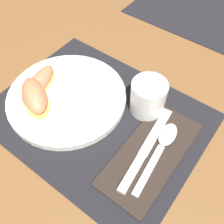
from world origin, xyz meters
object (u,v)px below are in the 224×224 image
at_px(fork, 74,96).
at_px(spoon, 163,143).
at_px(juice_glass, 148,99).
at_px(knife, 146,149).
at_px(plate, 67,97).
at_px(citrus_wedge_2, 35,96).
at_px(citrus_wedge_0, 38,84).
at_px(citrus_wedge_1, 34,91).

bearing_deg(fork, spoon, 5.09).
distance_m(juice_glass, knife, 0.11).
relative_size(knife, fork, 1.26).
bearing_deg(plate, spoon, 6.48).
relative_size(juice_glass, citrus_wedge_2, 0.66).
relative_size(plate, fork, 1.58).
xyz_separation_m(knife, spoon, (0.02, 0.03, 0.00)).
relative_size(plate, knife, 1.26).
distance_m(plate, knife, 0.21).
bearing_deg(citrus_wedge_0, fork, 20.45).
bearing_deg(citrus_wedge_2, juice_glass, 35.95).
distance_m(knife, spoon, 0.04).
distance_m(knife, citrus_wedge_1, 0.27).
bearing_deg(knife, citrus_wedge_0, -176.40).
xyz_separation_m(plate, citrus_wedge_2, (-0.04, -0.05, 0.03)).
bearing_deg(citrus_wedge_2, fork, 48.92).
xyz_separation_m(spoon, fork, (-0.22, -0.02, 0.01)).
height_order(fork, citrus_wedge_0, citrus_wedge_0).
height_order(juice_glass, fork, juice_glass).
height_order(plate, spoon, plate).
xyz_separation_m(plate, fork, (0.02, 0.01, 0.01)).
distance_m(citrus_wedge_0, citrus_wedge_2, 0.04).
bearing_deg(juice_glass, fork, -150.62).
relative_size(plate, juice_glass, 3.49).
relative_size(juice_glass, citrus_wedge_0, 0.60).
distance_m(plate, spoon, 0.24).
bearing_deg(juice_glass, citrus_wedge_0, -153.67).
distance_m(juice_glass, citrus_wedge_0, 0.25).
bearing_deg(fork, citrus_wedge_0, -159.55).
bearing_deg(citrus_wedge_2, knife, 11.27).
relative_size(plate, citrus_wedge_0, 2.10).
relative_size(juice_glass, citrus_wedge_1, 0.75).
bearing_deg(citrus_wedge_1, citrus_wedge_2, -37.43).
height_order(spoon, citrus_wedge_2, citrus_wedge_2).
bearing_deg(citrus_wedge_0, spoon, 9.36).
bearing_deg(citrus_wedge_2, spoon, 16.70).
bearing_deg(citrus_wedge_1, citrus_wedge_0, 112.24).
relative_size(juice_glass, knife, 0.36).
bearing_deg(spoon, citrus_wedge_1, -166.60).
bearing_deg(plate, citrus_wedge_1, -142.19).
relative_size(plate, citrus_wedge_2, 2.30).
bearing_deg(juice_glass, knife, -58.47).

